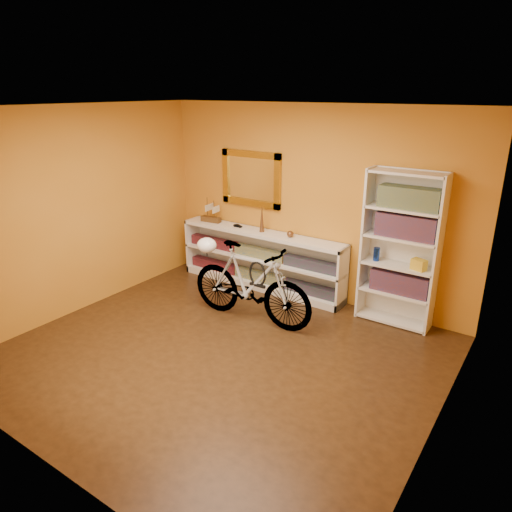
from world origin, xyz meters
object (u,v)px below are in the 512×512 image
Objects in this scene: bookcase at (400,250)px; helmet at (207,245)px; console_unit at (261,260)px; bicycle at (250,284)px.

helmet is (-2.15, -1.01, -0.06)m from bookcase.
console_unit is at bearing -179.28° from bookcase.
helmet is at bearing -154.69° from bookcase.
bookcase reaches higher than console_unit.
console_unit is 1.11m from helmet.
bookcase reaches higher than helmet.
bicycle is (0.49, -0.96, 0.08)m from console_unit.
bookcase is at bearing -59.47° from bicycle.
bicycle is 6.71× the size of helmet.
bookcase is (1.98, 0.03, 0.52)m from console_unit.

